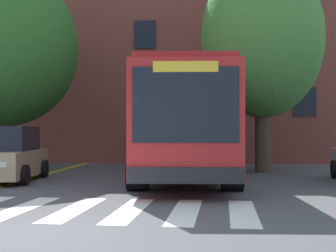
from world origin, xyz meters
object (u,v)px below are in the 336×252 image
(city_bus, at_px, (184,124))
(street_tree_curbside_small, at_px, (5,47))
(car_grey_behind_bus, at_px, (183,140))
(street_tree_curbside_large, at_px, (263,38))
(car_tan_near_lane, at_px, (7,156))

(city_bus, bearing_deg, street_tree_curbside_small, 162.62)
(car_grey_behind_bus, distance_m, street_tree_curbside_small, 11.52)
(street_tree_curbside_large, bearing_deg, city_bus, -140.41)
(street_tree_curbside_large, bearing_deg, car_grey_behind_bus, 112.46)
(car_tan_near_lane, distance_m, street_tree_curbside_large, 10.36)
(car_tan_near_lane, bearing_deg, city_bus, 15.23)
(city_bus, xyz_separation_m, car_grey_behind_bus, (-0.46, 10.75, -0.72))
(city_bus, bearing_deg, car_grey_behind_bus, 92.44)
(street_tree_curbside_large, xyz_separation_m, street_tree_curbside_small, (-10.22, -0.19, -0.26))
(city_bus, distance_m, car_tan_near_lane, 5.82)
(city_bus, relative_size, car_grey_behind_bus, 2.22)
(car_tan_near_lane, relative_size, street_tree_curbside_large, 0.47)
(street_tree_curbside_large, bearing_deg, street_tree_curbside_small, -178.94)
(city_bus, distance_m, street_tree_curbside_large, 5.13)
(street_tree_curbside_small, bearing_deg, car_tan_near_lane, -65.43)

